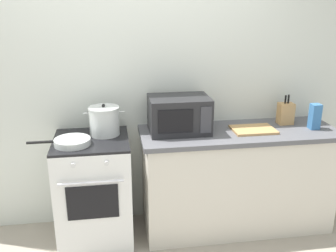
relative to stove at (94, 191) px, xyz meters
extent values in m
cube|color=silver|center=(0.65, 0.37, 0.79)|extent=(4.40, 0.10, 2.50)
cube|color=beige|center=(1.25, 0.02, -0.02)|extent=(1.64, 0.56, 0.88)
cube|color=#59595E|center=(1.25, 0.02, 0.44)|extent=(1.70, 0.60, 0.04)
cube|color=white|center=(0.00, 0.00, -0.01)|extent=(0.60, 0.60, 0.90)
cube|color=black|center=(0.00, 0.00, 0.45)|extent=(0.60, 0.60, 0.02)
cube|color=black|center=(0.00, -0.30, 0.06)|extent=(0.39, 0.01, 0.28)
cylinder|color=silver|center=(0.00, -0.33, 0.24)|extent=(0.48, 0.02, 0.02)
cylinder|color=silver|center=(-0.12, -0.31, 0.38)|extent=(0.04, 0.02, 0.04)
cylinder|color=silver|center=(0.12, -0.31, 0.38)|extent=(0.04, 0.02, 0.04)
cylinder|color=silver|center=(0.11, 0.10, 0.57)|extent=(0.25, 0.25, 0.22)
cylinder|color=silver|center=(0.11, 0.10, 0.69)|extent=(0.25, 0.25, 0.01)
sphere|color=black|center=(0.11, 0.10, 0.71)|extent=(0.03, 0.03, 0.03)
cylinder|color=silver|center=(-0.03, 0.10, 0.65)|extent=(0.05, 0.01, 0.01)
cylinder|color=silver|center=(0.25, 0.10, 0.65)|extent=(0.05, 0.01, 0.01)
cylinder|color=silver|center=(-0.13, -0.10, 0.48)|extent=(0.28, 0.28, 0.05)
cylinder|color=black|center=(-0.37, -0.10, 0.49)|extent=(0.20, 0.02, 0.02)
cube|color=#232326|center=(0.73, 0.08, 0.61)|extent=(0.50, 0.36, 0.30)
cube|color=black|center=(0.67, -0.10, 0.61)|extent=(0.28, 0.01, 0.19)
cube|color=#38383D|center=(0.92, -0.10, 0.61)|extent=(0.09, 0.01, 0.22)
cube|color=tan|center=(1.36, 0.00, 0.47)|extent=(0.36, 0.26, 0.02)
cube|color=tan|center=(1.71, 0.14, 0.55)|extent=(0.13, 0.10, 0.19)
cylinder|color=black|center=(1.70, 0.14, 0.69)|extent=(0.02, 0.02, 0.07)
cylinder|color=black|center=(1.72, 0.14, 0.69)|extent=(0.02, 0.02, 0.08)
cube|color=teal|center=(1.90, -0.03, 0.57)|extent=(0.08, 0.08, 0.22)
camera|label=1|loc=(0.17, -2.91, 1.53)|focal=40.69mm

